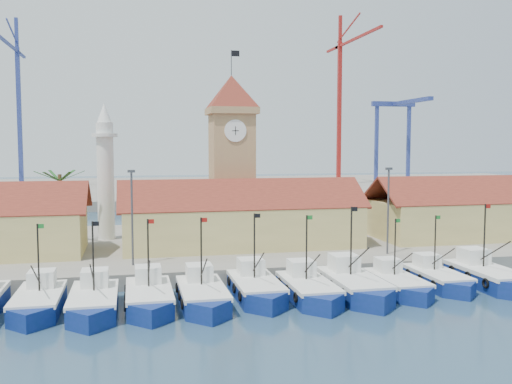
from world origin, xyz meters
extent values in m
plane|color=#1C334C|center=(0.00, 0.00, 0.00)|extent=(400.00, 400.00, 0.00)
cube|color=gray|center=(0.00, 24.00, 0.75)|extent=(140.00, 32.00, 1.50)
cube|color=gray|center=(0.00, 110.00, 1.00)|extent=(240.00, 80.00, 2.00)
cube|color=navy|center=(-19.18, 3.26, 0.48)|extent=(3.39, 7.68, 1.75)
cube|color=navy|center=(-19.18, -0.58, 0.48)|extent=(3.39, 3.39, 1.75)
cube|color=silver|center=(-19.18, 3.26, 1.36)|extent=(3.46, 7.89, 0.34)
cube|color=silver|center=(-19.18, 5.18, 2.13)|extent=(2.04, 2.13, 1.36)
cylinder|color=black|center=(-19.18, 3.74, 4.07)|extent=(0.14, 0.14, 5.43)
cube|color=#197226|center=(-18.93, 3.74, 6.59)|extent=(0.48, 0.02, 0.34)
cube|color=navy|center=(-15.02, 2.26, 0.50)|extent=(3.50, 7.91, 1.80)
cube|color=navy|center=(-15.02, -1.70, 0.50)|extent=(3.50, 3.50, 1.80)
cube|color=silver|center=(-15.02, 2.26, 1.40)|extent=(3.57, 8.13, 0.35)
cube|color=silver|center=(-15.02, 4.23, 2.20)|extent=(2.10, 2.20, 1.40)
cylinder|color=black|center=(-15.02, 2.76, 4.20)|extent=(0.14, 0.14, 5.59)
cube|color=black|center=(-14.77, 2.76, 6.79)|extent=(0.50, 0.02, 0.35)
cube|color=navy|center=(-10.82, 2.66, 0.50)|extent=(3.50, 7.91, 1.80)
cube|color=navy|center=(-10.82, -1.30, 0.50)|extent=(3.50, 3.50, 1.80)
cube|color=silver|center=(-10.82, 2.66, 1.40)|extent=(3.57, 8.13, 0.35)
cube|color=silver|center=(-10.82, 4.64, 2.20)|extent=(2.10, 2.20, 1.40)
cylinder|color=black|center=(-10.82, 3.16, 4.20)|extent=(0.14, 0.14, 5.60)
cube|color=#A5140F|center=(-10.57, 3.16, 6.80)|extent=(0.50, 0.02, 0.35)
cube|color=navy|center=(-6.62, 2.31, 0.50)|extent=(3.52, 7.96, 1.81)
cube|color=navy|center=(-6.62, -1.68, 0.50)|extent=(3.52, 3.52, 1.81)
cube|color=silver|center=(-6.62, 2.31, 1.41)|extent=(3.59, 8.18, 0.35)
cube|color=silver|center=(-6.62, 4.30, 2.21)|extent=(2.11, 2.21, 1.41)
cylinder|color=black|center=(-6.62, 2.81, 4.22)|extent=(0.14, 0.14, 5.63)
cube|color=#A5140F|center=(-6.37, 2.81, 6.84)|extent=(0.50, 0.02, 0.35)
cube|color=navy|center=(-1.95, 3.59, 0.51)|extent=(3.55, 8.03, 1.83)
cube|color=navy|center=(-1.95, -0.43, 0.51)|extent=(3.55, 3.55, 1.83)
cube|color=silver|center=(-1.95, 3.59, 1.42)|extent=(3.62, 8.26, 0.36)
cube|color=silver|center=(-1.95, 5.59, 2.23)|extent=(2.13, 2.23, 1.42)
cylinder|color=black|center=(-1.95, 4.09, 4.26)|extent=(0.14, 0.14, 5.68)
cube|color=black|center=(-1.69, 4.09, 6.90)|extent=(0.51, 0.02, 0.36)
cube|color=navy|center=(2.24, 2.26, 0.50)|extent=(3.50, 7.92, 1.80)
cube|color=navy|center=(2.24, -1.70, 0.50)|extent=(3.50, 3.50, 1.80)
cube|color=silver|center=(2.24, 2.26, 1.40)|extent=(3.57, 8.14, 0.35)
cube|color=silver|center=(2.24, 4.24, 2.20)|extent=(2.10, 2.20, 1.40)
cylinder|color=black|center=(2.24, 2.76, 4.20)|extent=(0.14, 0.14, 5.60)
cube|color=#197226|center=(2.49, 2.76, 6.80)|extent=(0.50, 0.02, 0.35)
cube|color=navy|center=(6.33, 2.50, 0.54)|extent=(3.79, 8.59, 1.95)
cube|color=navy|center=(6.33, -1.79, 0.54)|extent=(3.79, 3.79, 1.95)
cube|color=silver|center=(6.33, 2.50, 1.52)|extent=(3.87, 8.82, 0.38)
cube|color=silver|center=(6.33, 4.65, 2.38)|extent=(2.28, 2.38, 1.52)
cylinder|color=black|center=(6.33, 3.05, 4.55)|extent=(0.15, 0.15, 6.07)
cube|color=black|center=(6.60, 3.05, 7.37)|extent=(0.54, 0.02, 0.38)
cube|color=navy|center=(10.48, 2.69, 0.46)|extent=(3.21, 7.27, 1.65)
cube|color=navy|center=(10.48, -0.94, 0.46)|extent=(3.21, 3.21, 1.65)
cube|color=silver|center=(10.48, 2.69, 1.28)|extent=(3.28, 7.47, 0.32)
cube|color=silver|center=(10.48, 4.51, 2.02)|extent=(1.93, 2.02, 1.28)
cylinder|color=black|center=(10.48, 3.15, 3.85)|extent=(0.13, 0.13, 5.14)
cube|color=#197226|center=(10.71, 3.15, 6.24)|extent=(0.46, 0.02, 0.32)
cube|color=navy|center=(14.96, 3.74, 0.46)|extent=(3.23, 7.31, 1.66)
cube|color=navy|center=(14.96, 0.08, 0.46)|extent=(3.23, 3.23, 1.66)
cube|color=silver|center=(14.96, 3.74, 1.29)|extent=(3.30, 7.52, 0.32)
cube|color=silver|center=(14.96, 5.57, 2.03)|extent=(1.94, 2.03, 1.29)
cylinder|color=black|center=(14.96, 4.20, 3.88)|extent=(0.13, 0.13, 5.17)
cube|color=#197226|center=(15.19, 4.20, 6.28)|extent=(0.46, 0.02, 0.32)
cube|color=navy|center=(19.58, 3.06, 0.53)|extent=(3.73, 8.44, 1.92)
cube|color=silver|center=(19.58, 3.06, 1.49)|extent=(3.81, 8.68, 0.37)
cube|color=silver|center=(19.58, 5.17, 2.35)|extent=(2.24, 2.35, 1.49)
cylinder|color=black|center=(19.58, 3.60, 4.48)|extent=(0.15, 0.15, 5.97)
cube|color=#A5140F|center=(19.85, 3.60, 7.25)|extent=(0.53, 0.02, 0.37)
cube|color=#D2BF73|center=(0.00, 20.00, 3.75)|extent=(26.00, 10.00, 4.50)
cube|color=maroon|center=(0.00, 17.50, 7.50)|extent=(27.04, 5.13, 3.21)
cube|color=maroon|center=(0.00, 22.50, 7.50)|extent=(27.04, 5.13, 3.21)
cube|color=#D2BF73|center=(32.00, 20.00, 3.75)|extent=(30.00, 10.00, 4.50)
cube|color=maroon|center=(32.00, 17.50, 7.50)|extent=(31.20, 5.13, 3.21)
cube|color=maroon|center=(32.00, 22.50, 7.50)|extent=(31.20, 5.13, 3.21)
cube|color=#A17753|center=(0.00, 26.00, 9.00)|extent=(5.00, 5.00, 15.00)
cube|color=#A17753|center=(0.00, 26.00, 16.90)|extent=(5.80, 5.80, 0.80)
pyramid|color=maroon|center=(0.00, 26.00, 19.20)|extent=(5.80, 5.80, 4.00)
cylinder|color=white|center=(0.00, 23.45, 14.50)|extent=(2.60, 0.15, 2.60)
cube|color=black|center=(0.00, 23.37, 14.50)|extent=(0.08, 0.02, 1.00)
cube|color=black|center=(0.00, 23.37, 14.50)|extent=(0.80, 0.02, 0.08)
cylinder|color=#3F3F44|center=(0.00, 26.00, 22.70)|extent=(0.10, 0.10, 3.00)
cube|color=black|center=(0.50, 26.00, 23.80)|extent=(1.00, 0.03, 0.70)
cylinder|color=silver|center=(-15.00, 28.00, 8.50)|extent=(2.00, 2.00, 14.00)
cylinder|color=silver|center=(-15.00, 28.00, 14.00)|extent=(3.00, 3.00, 0.40)
cone|color=silver|center=(-15.00, 28.00, 16.60)|extent=(1.80, 1.80, 2.40)
cylinder|color=brown|center=(-20.00, 26.00, 5.50)|extent=(0.44, 0.44, 8.00)
cube|color=#1C511B|center=(-18.60, 26.00, 9.30)|extent=(2.80, 0.35, 1.18)
cube|color=#1C511B|center=(-19.30, 27.21, 9.30)|extent=(1.71, 2.60, 1.18)
cube|color=#1C511B|center=(-20.70, 27.21, 9.30)|extent=(1.71, 2.60, 1.18)
cube|color=#1C511B|center=(-21.40, 26.00, 9.30)|extent=(2.80, 0.35, 1.18)
cube|color=#1C511B|center=(-20.70, 24.79, 9.30)|extent=(1.71, 2.60, 1.18)
cube|color=#1C511B|center=(-19.30, 24.79, 9.30)|extent=(1.71, 2.60, 1.18)
cylinder|color=#3F3F44|center=(-12.00, 12.00, 6.00)|extent=(0.20, 0.20, 9.00)
cube|color=#3F3F44|center=(-12.00, 12.00, 10.40)|extent=(0.70, 0.25, 0.25)
cylinder|color=#3F3F44|center=(14.00, 12.00, 6.00)|extent=(0.20, 0.20, 9.00)
cube|color=#3F3F44|center=(14.00, 12.00, 10.40)|extent=(0.70, 0.25, 0.25)
cube|color=navy|center=(-38.51, 108.00, 19.30)|extent=(1.00, 1.00, 34.60)
cube|color=navy|center=(-38.51, 98.06, 35.60)|extent=(0.60, 24.85, 0.60)
cube|color=navy|center=(-38.51, 113.00, 35.60)|extent=(0.60, 10.00, 0.60)
cube|color=navy|center=(-38.51, 108.00, 40.10)|extent=(0.80, 0.80, 7.00)
cube|color=maroon|center=(43.70, 105.00, 21.20)|extent=(1.00, 1.00, 38.40)
cube|color=maroon|center=(43.70, 93.38, 39.40)|extent=(0.60, 29.05, 0.60)
cube|color=maroon|center=(43.70, 110.00, 39.40)|extent=(0.60, 10.00, 0.60)
cube|color=maroon|center=(43.70, 105.00, 43.90)|extent=(0.80, 0.80, 7.00)
cube|color=navy|center=(57.00, 110.00, 13.00)|extent=(0.90, 0.90, 22.00)
cube|color=navy|center=(67.00, 110.00, 13.00)|extent=(0.90, 0.90, 22.00)
cube|color=navy|center=(62.00, 110.00, 24.50)|extent=(13.00, 1.40, 1.40)
cube|color=navy|center=(62.00, 100.00, 24.50)|extent=(1.40, 22.00, 1.00)
camera|label=1|loc=(-12.10, -42.42, 12.87)|focal=40.00mm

